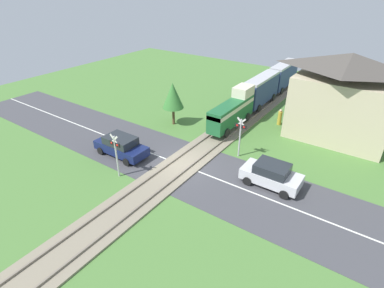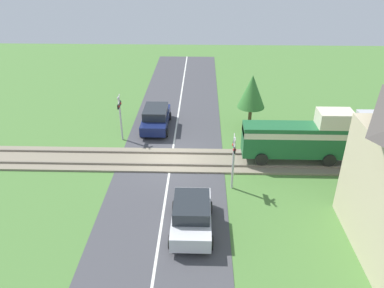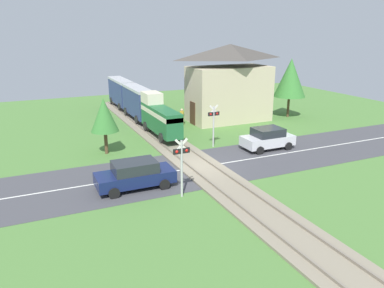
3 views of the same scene
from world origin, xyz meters
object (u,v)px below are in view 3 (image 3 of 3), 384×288
station_building (229,84)px  pedestrian_by_station (182,117)px  car_far_side (268,138)px  crossing_signal_east_approach (214,120)px  crossing_signal_west_approach (182,160)px  car_near_crossing (135,174)px  train (137,101)px

station_building → pedestrian_by_station: 5.50m
car_far_side → crossing_signal_east_approach: bearing=148.3°
crossing_signal_west_approach → station_building: size_ratio=0.39×
crossing_signal_west_approach → crossing_signal_east_approach: (5.52, 7.05, 0.00)m
car_far_side → station_building: 9.60m
station_building → pedestrian_by_station: (-4.73, 0.27, -2.79)m
crossing_signal_east_approach → pedestrian_by_station: (0.50, 7.22, -1.35)m
car_near_crossing → crossing_signal_east_approach: crossing_signal_east_approach is taller
crossing_signal_east_approach → train: bearing=104.9°
car_far_side → pedestrian_by_station: 9.74m
pedestrian_by_station → car_far_side: bearing=-72.8°
car_near_crossing → crossing_signal_west_approach: size_ratio=1.34×
crossing_signal_east_approach → crossing_signal_west_approach: bearing=-128.0°
crossing_signal_west_approach → crossing_signal_east_approach: size_ratio=1.00×
car_near_crossing → station_building: 17.59m
train → pedestrian_by_station: bearing=-44.1°
pedestrian_by_station → train: bearing=135.9°
car_far_side → crossing_signal_east_approach: size_ratio=1.19×
car_near_crossing → crossing_signal_east_approach: (7.43, 4.97, 1.24)m
crossing_signal_east_approach → pedestrian_by_station: 7.36m
car_near_crossing → crossing_signal_east_approach: bearing=33.8°
car_near_crossing → car_far_side: bearing=14.9°
pedestrian_by_station → car_near_crossing: bearing=-123.1°
car_far_side → crossing_signal_west_approach: size_ratio=1.19×
crossing_signal_west_approach → car_far_side: bearing=29.2°
train → car_far_side: bearing=-63.8°
car_far_side → train: bearing=116.2°
pedestrian_by_station → crossing_signal_east_approach: bearing=-94.0°
station_building → pedestrian_by_station: size_ratio=5.37×
car_far_side → crossing_signal_east_approach: 4.16m
crossing_signal_east_approach → car_far_side: bearing=-31.7°
car_near_crossing → car_far_side: (10.81, 2.88, 0.01)m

